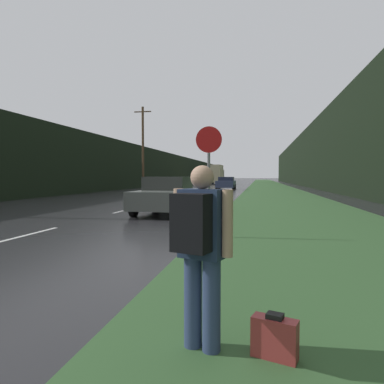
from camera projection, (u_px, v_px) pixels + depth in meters
The scene contains 13 objects.
grass_verge at pixel (272, 189), 40.06m from camera, with size 6.00×240.00×0.02m, color #33562D.
lane_stripe_b at pixel (21, 236), 8.55m from camera, with size 0.12×3.00×0.01m, color silver.
lane_stripe_c at pixel (127, 210), 15.41m from camera, with size 0.12×3.00×0.01m, color silver.
lane_stripe_d at pixel (168, 199), 22.27m from camera, with size 0.12×3.00×0.01m, color silver.
treeline_far_side at pixel (153, 168), 53.15m from camera, with size 2.00×140.00×5.53m, color black.
treeline_near_side at pixel (313, 157), 48.51m from camera, with size 2.00×140.00×8.41m, color black.
utility_pole_far at pixel (143, 148), 35.33m from camera, with size 1.80×0.24×8.66m.
stop_sign at pixel (209, 171), 8.32m from camera, with size 0.64×0.07×2.72m.
hitchhiker_with_backpack at pixel (200, 246), 2.88m from camera, with size 0.53×0.47×1.60m.
suitcase at pixel (275, 339), 2.79m from camera, with size 0.39×0.25×0.39m.
car_passing_near at pixel (167, 195), 13.90m from camera, with size 2.02×4.45×1.49m.
car_passing_far at pixel (226, 183), 38.53m from camera, with size 2.04×4.39×1.45m.
delivery_truck at pixel (216, 174), 65.05m from camera, with size 2.38×8.06×3.63m.
Camera 1 is at (5.84, -1.10, 1.50)m, focal length 32.00 mm.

